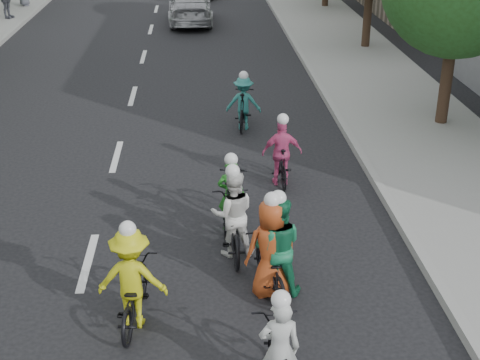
{
  "coord_description": "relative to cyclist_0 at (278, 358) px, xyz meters",
  "views": [
    {
      "loc": [
        2.1,
        -10.56,
        6.43
      ],
      "look_at": [
        2.85,
        1.23,
        1.0
      ],
      "focal_mm": 50.0,
      "sensor_mm": 36.0,
      "label": 1
    }
  ],
  "objects": [
    {
      "name": "cyclist_2",
      "position": [
        -2.06,
        1.69,
        0.11
      ],
      "size": [
        1.14,
        1.89,
        1.82
      ],
      "rotation": [
        0.0,
        0.0,
        3.03
      ],
      "color": "black",
      "rests_on": "ground"
    },
    {
      "name": "cyclist_6",
      "position": [
        -0.41,
        3.73,
        0.09
      ],
      "size": [
        0.82,
        1.96,
        1.8
      ],
      "rotation": [
        0.0,
        0.0,
        3.18
      ],
      "color": "black",
      "rests_on": "ground"
    },
    {
      "name": "cyclist_0",
      "position": [
        0.0,
        0.0,
        0.0
      ],
      "size": [
        0.66,
        1.83,
        1.67
      ],
      "rotation": [
        0.0,
        0.0,
        3.16
      ],
      "color": "black",
      "rests_on": "ground"
    },
    {
      "name": "ground",
      "position": [
        -3.06,
        3.52,
        -0.55
      ],
      "size": [
        120.0,
        120.0,
        0.0
      ],
      "primitive_type": "plane",
      "color": "black",
      "rests_on": "ground"
    },
    {
      "name": "cyclist_4",
      "position": [
        0.14,
        2.38,
        0.1
      ],
      "size": [
        0.93,
        1.8,
        1.89
      ],
      "rotation": [
        0.0,
        0.0,
        3.32
      ],
      "color": "black",
      "rests_on": "ground"
    },
    {
      "name": "cyclist_3",
      "position": [
        0.85,
        6.71,
        0.06
      ],
      "size": [
        0.91,
        1.52,
        1.68
      ],
      "rotation": [
        0.0,
        0.0,
        3.17
      ],
      "color": "black",
      "rests_on": "ground"
    },
    {
      "name": "curb_right",
      "position": [
        2.99,
        13.52,
        -0.46
      ],
      "size": [
        0.18,
        80.0,
        0.18
      ],
      "primitive_type": "cube",
      "color": "#999993",
      "rests_on": "ground"
    },
    {
      "name": "sidewalk_right",
      "position": [
        4.94,
        13.52,
        -0.48
      ],
      "size": [
        4.0,
        80.0,
        0.15
      ],
      "primitive_type": "cube",
      "color": "gray",
      "rests_on": "ground"
    },
    {
      "name": "cyclist_5",
      "position": [
        -0.39,
        4.69,
        0.06
      ],
      "size": [
        0.86,
        1.97,
        1.63
      ],
      "rotation": [
        0.0,
        0.0,
        2.97
      ],
      "color": "black",
      "rests_on": "ground"
    },
    {
      "name": "cyclist_7",
      "position": [
        0.25,
        10.39,
        0.08
      ],
      "size": [
        1.03,
        1.83,
        1.63
      ],
      "rotation": [
        0.0,
        0.0,
        2.98
      ],
      "color": "black",
      "rests_on": "ground"
    },
    {
      "name": "cyclist_1",
      "position": [
        0.25,
        2.42,
        0.17
      ],
      "size": [
        0.9,
        1.5,
        1.89
      ],
      "rotation": [
        0.0,
        0.0,
        3.06
      ],
      "color": "black",
      "rests_on": "ground"
    },
    {
      "name": "follow_car_lead",
      "position": [
        -1.27,
        24.82,
        0.17
      ],
      "size": [
        2.13,
        5.04,
        1.45
      ],
      "primitive_type": "imported",
      "rotation": [
        0.0,
        0.0,
        3.16
      ],
      "color": "#AFB0B4",
      "rests_on": "ground"
    }
  ]
}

